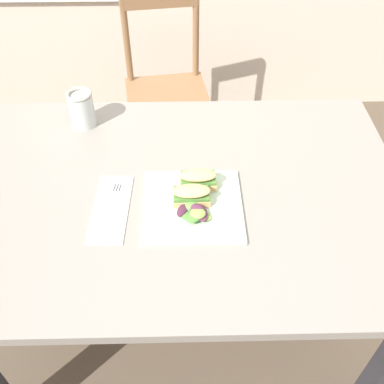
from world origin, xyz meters
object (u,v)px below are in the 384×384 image
object	(u,v)px
sandwich_half_front	(191,195)
sandwich_half_back	(198,179)
dining_table	(183,216)
chair_wooden_far	(167,91)
plate_lunch	(192,206)
mason_jar_iced_tea	(82,110)
fork_on_napkin	(112,203)

from	to	relation	value
sandwich_half_front	sandwich_half_back	xyz separation A→B (m)	(0.02, 0.06, 0.00)
sandwich_half_front	sandwich_half_back	world-z (taller)	same
dining_table	sandwich_half_front	size ratio (longest dim) A/B	12.38
dining_table	sandwich_half_back	world-z (taller)	sandwich_half_back
chair_wooden_far	sandwich_half_back	world-z (taller)	chair_wooden_far
chair_wooden_far	sandwich_half_front	size ratio (longest dim) A/B	8.12
sandwich_half_front	plate_lunch	bearing A→B (deg)	-79.09
sandwich_half_back	mason_jar_iced_tea	distance (m)	0.50
fork_on_napkin	mason_jar_iced_tea	bearing A→B (deg)	109.60
sandwich_half_front	fork_on_napkin	distance (m)	0.23
fork_on_napkin	mason_jar_iced_tea	distance (m)	0.41
chair_wooden_far	plate_lunch	size ratio (longest dim) A/B	3.11
sandwich_half_front	fork_on_napkin	size ratio (longest dim) A/B	0.58
chair_wooden_far	fork_on_napkin	xyz separation A→B (m)	(-0.12, -1.05, 0.30)
fork_on_napkin	sandwich_half_front	bearing A→B (deg)	-1.08
sandwich_half_back	sandwich_half_front	bearing A→B (deg)	-107.98
sandwich_half_back	plate_lunch	bearing A→B (deg)	-103.76
plate_lunch	sandwich_half_back	xyz separation A→B (m)	(0.02, 0.07, 0.03)
dining_table	chair_wooden_far	size ratio (longest dim) A/B	1.52
plate_lunch	mason_jar_iced_tea	xyz separation A→B (m)	(-0.36, 0.40, 0.05)
dining_table	mason_jar_iced_tea	size ratio (longest dim) A/B	10.58
dining_table	fork_on_napkin	size ratio (longest dim) A/B	7.14
dining_table	sandwich_half_front	distance (m)	0.17
fork_on_napkin	dining_table	bearing A→B (deg)	15.74
chair_wooden_far	plate_lunch	bearing A→B (deg)	-84.35
fork_on_napkin	plate_lunch	bearing A→B (deg)	-3.98
chair_wooden_far	sandwich_half_back	size ratio (longest dim) A/B	8.12
fork_on_napkin	sandwich_half_back	bearing A→B (deg)	13.54
chair_wooden_far	sandwich_half_back	bearing A→B (deg)	-82.89
dining_table	chair_wooden_far	distance (m)	1.01
plate_lunch	fork_on_napkin	bearing A→B (deg)	176.02
sandwich_half_front	dining_table	bearing A→B (deg)	113.72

